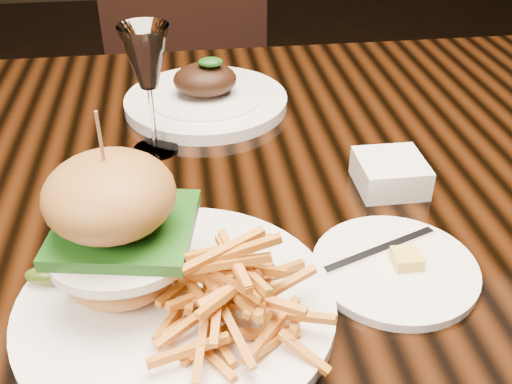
{
  "coord_description": "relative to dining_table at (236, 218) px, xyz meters",
  "views": [
    {
      "loc": [
        -0.06,
        -0.66,
        1.16
      ],
      "look_at": [
        0.01,
        -0.14,
        0.81
      ],
      "focal_mm": 42.0,
      "sensor_mm": 36.0,
      "label": 1
    }
  ],
  "objects": [
    {
      "name": "far_dish",
      "position": [
        -0.02,
        0.2,
        0.09
      ],
      "size": [
        0.25,
        0.25,
        0.08
      ],
      "rotation": [
        0.0,
        0.0,
        0.08
      ],
      "color": "white",
      "rests_on": "dining_table"
    },
    {
      "name": "chair_far",
      "position": [
        -0.03,
        0.89,
        -0.13
      ],
      "size": [
        0.48,
        0.48,
        0.95
      ],
      "rotation": [
        0.0,
        0.0,
        0.04
      ],
      "color": "black",
      "rests_on": "ground"
    },
    {
      "name": "ramekin",
      "position": [
        0.19,
        -0.06,
        0.1
      ],
      "size": [
        0.08,
        0.08,
        0.04
      ],
      "primitive_type": "cube",
      "rotation": [
        0.0,
        0.0,
        -0.04
      ],
      "color": "white",
      "rests_on": "dining_table"
    },
    {
      "name": "wine_glass",
      "position": [
        -0.1,
        0.07,
        0.21
      ],
      "size": [
        0.07,
        0.07,
        0.18
      ],
      "color": "white",
      "rests_on": "dining_table"
    },
    {
      "name": "burger_plate",
      "position": [
        -0.08,
        -0.24,
        0.13
      ],
      "size": [
        0.3,
        0.3,
        0.2
      ],
      "rotation": [
        0.0,
        0.0,
        -0.4
      ],
      "color": "white",
      "rests_on": "dining_table"
    },
    {
      "name": "side_saucer",
      "position": [
        0.14,
        -0.22,
        0.08
      ],
      "size": [
        0.17,
        0.17,
        0.02
      ],
      "rotation": [
        0.0,
        0.0,
        -0.15
      ],
      "color": "white",
      "rests_on": "dining_table"
    },
    {
      "name": "dining_table",
      "position": [
        0.0,
        0.0,
        0.0
      ],
      "size": [
        1.6,
        0.9,
        0.75
      ],
      "color": "black",
      "rests_on": "ground"
    }
  ]
}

